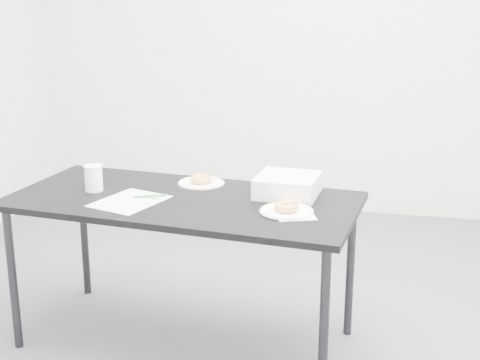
% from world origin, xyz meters
% --- Properties ---
extents(floor, '(4.00, 4.00, 0.00)m').
position_xyz_m(floor, '(0.00, 0.00, 0.00)').
color(floor, '#49494E').
rests_on(floor, ground).
extents(wall_back, '(4.00, 0.02, 2.70)m').
position_xyz_m(wall_back, '(0.00, 2.00, 1.35)').
color(wall_back, white).
rests_on(wall_back, floor).
extents(table, '(1.63, 0.89, 0.71)m').
position_xyz_m(table, '(-0.20, -0.14, 0.66)').
color(table, black).
rests_on(table, floor).
extents(scorecard, '(0.33, 0.38, 0.00)m').
position_xyz_m(scorecard, '(-0.41, -0.25, 0.71)').
color(scorecard, white).
rests_on(scorecard, table).
extents(logo_patch, '(0.06, 0.06, 0.00)m').
position_xyz_m(logo_patch, '(-0.32, -0.16, 0.72)').
color(logo_patch, green).
rests_on(logo_patch, scorecard).
extents(pen, '(0.14, 0.07, 0.01)m').
position_xyz_m(pen, '(-0.34, -0.17, 0.72)').
color(pen, '#0C8D4B').
rests_on(pen, scorecard).
extents(napkin, '(0.20, 0.20, 0.00)m').
position_xyz_m(napkin, '(0.33, -0.27, 0.71)').
color(napkin, white).
rests_on(napkin, table).
extents(plate_near, '(0.23, 0.23, 0.01)m').
position_xyz_m(plate_near, '(0.29, -0.25, 0.72)').
color(plate_near, white).
rests_on(plate_near, napkin).
extents(donut_near, '(0.13, 0.13, 0.04)m').
position_xyz_m(donut_near, '(0.29, -0.25, 0.74)').
color(donut_near, '#D78C44').
rests_on(donut_near, plate_near).
extents(plate_far, '(0.22, 0.22, 0.01)m').
position_xyz_m(plate_far, '(-0.18, 0.10, 0.72)').
color(plate_far, white).
rests_on(plate_far, table).
extents(donut_far, '(0.11, 0.11, 0.04)m').
position_xyz_m(donut_far, '(-0.18, 0.10, 0.74)').
color(donut_far, '#D78C44').
rests_on(donut_far, plate_far).
extents(coffee_cup, '(0.08, 0.08, 0.12)m').
position_xyz_m(coffee_cup, '(-0.64, -0.13, 0.77)').
color(coffee_cup, white).
rests_on(coffee_cup, table).
extents(cup_lid, '(0.10, 0.10, 0.01)m').
position_xyz_m(cup_lid, '(0.18, -0.04, 0.72)').
color(cup_lid, silver).
rests_on(cup_lid, table).
extents(bakery_box, '(0.29, 0.29, 0.09)m').
position_xyz_m(bakery_box, '(0.26, 0.01, 0.76)').
color(bakery_box, white).
rests_on(bakery_box, table).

